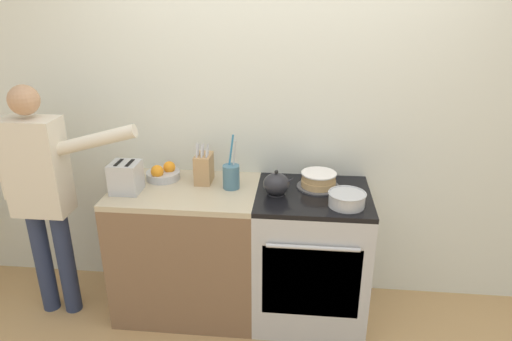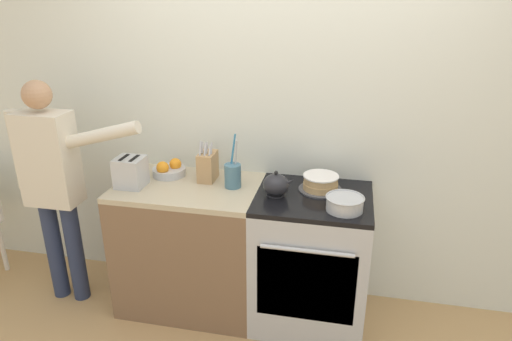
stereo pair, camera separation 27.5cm
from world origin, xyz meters
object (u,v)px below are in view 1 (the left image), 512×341
Objects in this scene: toaster at (126,177)px; stove_range at (310,256)px; knife_block at (204,168)px; utensil_crock at (231,176)px; person_baker at (42,186)px; fruit_bowl at (163,174)px; layer_cake at (319,180)px; tea_kettle at (277,184)px; mixing_bowl at (347,199)px.

stove_range is at bearing 4.19° from toaster.
utensil_crock reaches higher than knife_block.
toaster is (-0.45, -0.20, -0.00)m from knife_block.
stove_range is 1.75m from person_baker.
knife_block is at bearing -2.93° from fruit_bowl.
layer_cake is 0.29m from tea_kettle.
toaster is (-0.93, -0.05, 0.03)m from tea_kettle.
mixing_bowl is at bearing -2.92° from toaster.
knife_block is 0.18× the size of person_baker.
utensil_crock is (0.19, -0.08, -0.02)m from knife_block.
utensil_crock reaches higher than layer_cake.
toaster is at bearing 177.08° from mixing_bowl.
knife_block is (-0.89, 0.27, 0.05)m from mixing_bowl.
fruit_bowl reaches higher than mixing_bowl.
utensil_crock is at bearing -22.79° from knife_block.
utensil_crock is (-0.55, -0.06, 0.03)m from layer_cake.
layer_cake reaches higher than stove_range.
layer_cake is (0.03, 0.10, 0.49)m from stove_range.
knife_block is 0.81× the size of utensil_crock.
layer_cake is at bearing 121.80° from mixing_bowl.
layer_cake reaches higher than mixing_bowl.
tea_kettle is 0.78m from fruit_bowl.
tea_kettle is 0.50m from knife_block.
person_baker reaches higher than stove_range.
tea_kettle is at bearing -153.42° from layer_cake.
fruit_bowl is at bearing 52.03° from toaster.
utensil_crock is 1.57× the size of fruit_bowl.
fruit_bowl is 0.14× the size of person_baker.
tea_kettle is 1.00× the size of toaster.
mixing_bowl is 1.20m from fruit_bowl.
fruit_bowl is (-1.17, 0.28, -0.00)m from mixing_bowl.
toaster is at bearing -171.22° from layer_cake.
mixing_bowl is 0.64× the size of utensil_crock.
tea_kettle is at bearing -12.70° from utensil_crock.
toaster is (-0.17, -0.21, 0.05)m from fruit_bowl.
knife_block is (-0.71, 0.12, 0.54)m from stove_range.
tea_kettle is (-0.26, -0.13, 0.02)m from layer_cake.
stove_range is 0.74m from utensil_crock.
utensil_crock is 1.78× the size of toaster.
fruit_bowl is at bearing 168.63° from utensil_crock.
fruit_bowl is at bearing 168.12° from tea_kettle.
stove_range is 1.11m from fruit_bowl.
mixing_bowl is 0.79× the size of knife_block.
utensil_crock reaches higher than toaster.
layer_cake is 0.79× the size of utensil_crock.
knife_block is at bearing 2.85° from person_baker.
person_baker is (-1.71, -0.23, -0.01)m from layer_cake.
tea_kettle is 0.93m from toaster.
utensil_crock is (-0.52, 0.04, 0.53)m from stove_range.
person_baker is at bearing -171.80° from utensil_crock.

